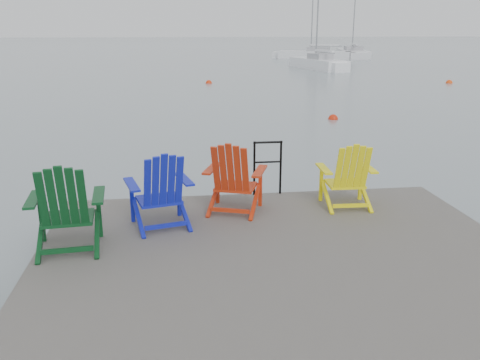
{
  "coord_description": "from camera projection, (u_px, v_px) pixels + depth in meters",
  "views": [
    {
      "loc": [
        -1.23,
        -5.48,
        3.15
      ],
      "look_at": [
        -0.25,
        2.15,
        0.85
      ],
      "focal_mm": 38.0,
      "sensor_mm": 36.0,
      "label": 1
    }
  ],
  "objects": [
    {
      "name": "buoy_a",
      "position": [
        333.0,
        119.0,
        18.38
      ],
      "size": [
        0.36,
        0.36,
        0.36
      ],
      "primitive_type": "sphere",
      "color": "red",
      "rests_on": "ground"
    },
    {
      "name": "chair_red",
      "position": [
        234.0,
        177.0,
        7.49
      ],
      "size": [
        1.03,
        0.99,
        1.09
      ],
      "rotation": [
        0.0,
        0.0,
        -0.34
      ],
      "color": "red",
      "rests_on": "dock"
    },
    {
      "name": "handrail",
      "position": [
        268.0,
        163.0,
        8.32
      ],
      "size": [
        0.48,
        0.04,
        0.9
      ],
      "color": "black",
      "rests_on": "dock"
    },
    {
      "name": "sailboat_mid",
      "position": [
        353.0,
        54.0,
        58.75
      ],
      "size": [
        4.8,
        10.62,
        13.95
      ],
      "rotation": [
        0.0,
        0.0,
        -0.21
      ],
      "color": "silver",
      "rests_on": "ground"
    },
    {
      "name": "sailboat_far",
      "position": [
        315.0,
        55.0,
        55.25
      ],
      "size": [
        7.89,
        4.98,
        10.78
      ],
      "rotation": [
        0.0,
        0.0,
        1.15
      ],
      "color": "white",
      "rests_on": "ground"
    },
    {
      "name": "chair_blue",
      "position": [
        161.0,
        189.0,
        6.91
      ],
      "size": [
        0.99,
        0.94,
        1.08
      ],
      "rotation": [
        0.0,
        0.0,
        0.24
      ],
      "color": "#111BB0",
      "rests_on": "dock"
    },
    {
      "name": "buoy_c",
      "position": [
        449.0,
        83.0,
        30.54
      ],
      "size": [
        0.4,
        0.4,
        0.4
      ],
      "primitive_type": "sphere",
      "color": "#F6470E",
      "rests_on": "ground"
    },
    {
      "name": "buoy_b",
      "position": [
        209.0,
        83.0,
        30.48
      ],
      "size": [
        0.38,
        0.38,
        0.38
      ],
      "primitive_type": "sphere",
      "color": "red",
      "rests_on": "ground"
    },
    {
      "name": "chair_yellow",
      "position": [
        348.0,
        175.0,
        7.71
      ],
      "size": [
        0.84,
        0.78,
        1.03
      ],
      "rotation": [
        0.0,
        0.0,
        -0.04
      ],
      "color": "#FFF10E",
      "rests_on": "dock"
    },
    {
      "name": "dock",
      "position": [
        283.0,
        269.0,
        6.16
      ],
      "size": [
        6.0,
        5.0,
        1.4
      ],
      "color": "#302D2A",
      "rests_on": "ground"
    },
    {
      "name": "chair_green",
      "position": [
        66.0,
        207.0,
        6.16
      ],
      "size": [
        0.97,
        0.9,
        1.14
      ],
      "rotation": [
        0.0,
        0.0,
        0.09
      ],
      "color": "#0A3B18",
      "rests_on": "dock"
    },
    {
      "name": "ground",
      "position": [
        282.0,
        295.0,
        6.26
      ],
      "size": [
        400.0,
        400.0,
        0.0
      ],
      "primitive_type": "plane",
      "color": "gray",
      "rests_on": "ground"
    },
    {
      "name": "sailboat_near",
      "position": [
        318.0,
        64.0,
        41.27
      ],
      "size": [
        3.24,
        7.37,
        10.03
      ],
      "rotation": [
        0.0,
        0.0,
        0.2
      ],
      "color": "white",
      "rests_on": "ground"
    },
    {
      "name": "buoy_d",
      "position": [
        298.0,
        65.0,
        45.48
      ],
      "size": [
        0.34,
        0.34,
        0.34
      ],
      "primitive_type": "sphere",
      "color": "red",
      "rests_on": "ground"
    }
  ]
}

